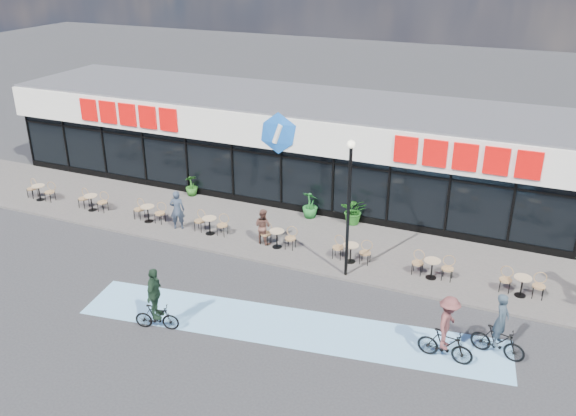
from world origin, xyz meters
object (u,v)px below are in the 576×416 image
(potted_plant_mid, at_px, (310,205))
(patron_left, at_px, (177,210))
(lamp_post, at_px, (349,198))
(potted_plant_right, at_px, (354,210))
(cyclist_a, at_px, (447,332))
(cyclist_b, at_px, (499,334))
(potted_plant_left, at_px, (192,185))
(patron_right, at_px, (263,226))
(bistro_set_0, at_px, (40,190))

(potted_plant_mid, xyz_separation_m, patron_left, (-4.81, -3.33, 0.26))
(lamp_post, bearing_deg, patron_left, 173.12)
(potted_plant_mid, height_order, potted_plant_right, potted_plant_right)
(cyclist_a, height_order, cyclist_b, cyclist_a)
(potted_plant_mid, distance_m, cyclist_a, 10.71)
(cyclist_a, bearing_deg, patron_left, 159.91)
(potted_plant_left, bearing_deg, patron_right, -31.06)
(bistro_set_0, bearing_deg, potted_plant_mid, 14.06)
(patron_left, relative_size, patron_right, 1.17)
(potted_plant_left, relative_size, potted_plant_right, 0.83)
(lamp_post, height_order, patron_right, lamp_post)
(potted_plant_right, xyz_separation_m, cyclist_a, (5.35, -7.91, 0.25))
(patron_right, height_order, cyclist_a, cyclist_a)
(bistro_set_0, distance_m, potted_plant_right, 15.03)
(potted_plant_left, distance_m, cyclist_a, 15.74)
(patron_left, relative_size, cyclist_a, 0.81)
(potted_plant_left, bearing_deg, patron_left, -67.45)
(cyclist_a, bearing_deg, potted_plant_mid, 133.40)
(lamp_post, xyz_separation_m, bistro_set_0, (-15.75, 1.12, -2.64))
(potted_plant_right, xyz_separation_m, patron_left, (-6.82, -3.46, 0.25))
(patron_right, xyz_separation_m, cyclist_b, (9.63, -3.86, -0.07))
(lamp_post, distance_m, potted_plant_right, 5.18)
(potted_plant_mid, height_order, patron_right, patron_right)
(bistro_set_0, relative_size, potted_plant_left, 1.48)
(lamp_post, bearing_deg, cyclist_b, -25.41)
(potted_plant_left, xyz_separation_m, patron_right, (5.39, -3.25, 0.23))
(cyclist_b, bearing_deg, patron_left, 164.97)
(lamp_post, bearing_deg, potted_plant_mid, 125.95)
(patron_left, xyz_separation_m, cyclist_a, (12.17, -4.45, 0.01))
(bistro_set_0, height_order, cyclist_a, cyclist_a)
(lamp_post, height_order, potted_plant_right, lamp_post)
(potted_plant_left, bearing_deg, lamp_post, -25.26)
(potted_plant_left, xyz_separation_m, potted_plant_mid, (6.25, -0.13, 0.09))
(potted_plant_mid, bearing_deg, potted_plant_right, 3.84)
(potted_plant_mid, xyz_separation_m, cyclist_a, (7.36, -7.78, 0.27))
(potted_plant_left, distance_m, patron_left, 3.76)
(cyclist_a, bearing_deg, patron_right, 150.42)
(potted_plant_left, height_order, patron_left, patron_left)
(bistro_set_0, relative_size, cyclist_a, 0.72)
(bistro_set_0, height_order, potted_plant_right, potted_plant_right)
(lamp_post, relative_size, potted_plant_left, 5.03)
(potted_plant_left, relative_size, patron_left, 0.60)
(potted_plant_right, bearing_deg, patron_right, -131.39)
(potted_plant_right, height_order, cyclist_a, cyclist_a)
(lamp_post, relative_size, bistro_set_0, 3.39)
(potted_plant_left, bearing_deg, bistro_set_0, -152.74)
(potted_plant_mid, distance_m, patron_left, 5.86)
(potted_plant_right, bearing_deg, lamp_post, -76.08)
(cyclist_a, relative_size, cyclist_b, 1.01)
(potted_plant_right, height_order, patron_right, patron_right)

